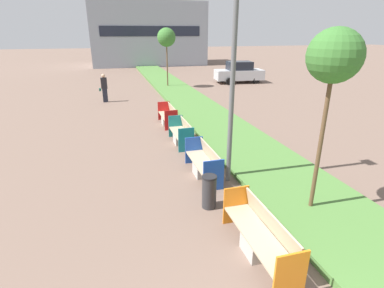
{
  "coord_description": "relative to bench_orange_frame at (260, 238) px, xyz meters",
  "views": [
    {
      "loc": [
        -1.73,
        -1.04,
        4.3
      ],
      "look_at": [
        0.9,
        8.44,
        0.6
      ],
      "focal_mm": 28.0,
      "sensor_mm": 36.0,
      "label": 1
    }
  ],
  "objects": [
    {
      "name": "planter_grass_strip",
      "position": [
        2.26,
        8.58,
        -0.28
      ],
      "size": [
        2.8,
        120.0,
        0.18
      ],
      "color": "#4C7A38",
      "rests_on": "ground"
    },
    {
      "name": "building_backdrop",
      "position": [
        3.06,
        39.3,
        3.58
      ],
      "size": [
        14.79,
        8.61,
        7.92
      ],
      "color": "#939EAD",
      "rests_on": "ground"
    },
    {
      "name": "bench_orange_frame",
      "position": [
        0.0,
        0.0,
        0.0
      ],
      "size": [
        0.65,
        2.33,
        0.94
      ],
      "color": "#ADA8A0",
      "rests_on": "ground"
    },
    {
      "name": "bench_blue_frame",
      "position": [
        -0.0,
        3.75,
        -0.01
      ],
      "size": [
        0.65,
        2.08,
        0.94
      ],
      "color": "#ADA8A0",
      "rests_on": "ground"
    },
    {
      "name": "bench_teal_frame",
      "position": [
        -0.01,
        6.75,
        -0.01
      ],
      "size": [
        0.65,
        1.89,
        0.94
      ],
      "color": "#ADA8A0",
      "rests_on": "ground"
    },
    {
      "name": "bench_red_frame",
      "position": [
        -0.01,
        9.54,
        -0.01
      ],
      "size": [
        0.65,
        1.9,
        0.94
      ],
      "color": "#ADA8A0",
      "rests_on": "ground"
    },
    {
      "name": "litter_bin",
      "position": [
        -0.44,
        1.94,
        0.07
      ],
      "size": [
        0.38,
        0.38,
        0.89
      ],
      "color": "#2D2D30",
      "rests_on": "ground"
    },
    {
      "name": "street_lamp_post",
      "position": [
        0.61,
        3.21,
        3.38
      ],
      "size": [
        0.24,
        0.44,
        6.76
      ],
      "color": "#56595B",
      "rests_on": "ground"
    },
    {
      "name": "sapling_tree_near",
      "position": [
        1.97,
        1.04,
        3.41
      ],
      "size": [
        1.17,
        1.17,
        4.41
      ],
      "color": "brown",
      "rests_on": "ground"
    },
    {
      "name": "sapling_tree_far",
      "position": [
        1.97,
        19.68,
        3.49
      ],
      "size": [
        1.42,
        1.42,
        4.6
      ],
      "color": "brown",
      "rests_on": "ground"
    },
    {
      "name": "pedestrian_walking",
      "position": [
        -2.96,
        15.58,
        0.55
      ],
      "size": [
        0.53,
        0.24,
        1.8
      ],
      "color": "#232633",
      "rests_on": "ground"
    },
    {
      "name": "parked_car_distant",
      "position": [
        8.59,
        20.51,
        0.54
      ],
      "size": [
        4.37,
        2.2,
        1.86
      ],
      "rotation": [
        0.0,
        0.0,
        -0.11
      ],
      "color": "#B7BABF",
      "rests_on": "ground"
    }
  ]
}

